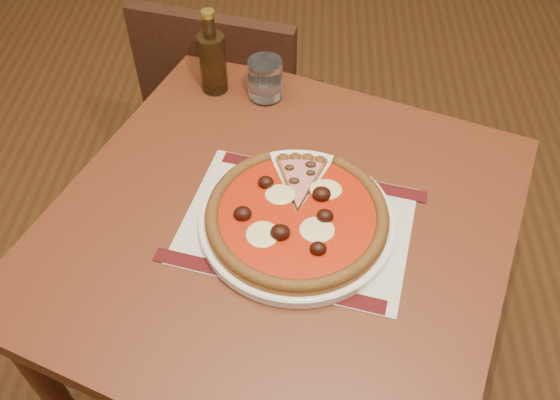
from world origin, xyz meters
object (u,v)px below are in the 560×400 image
object	(u,v)px
plate	(297,221)
water_glass	(265,79)
table	(279,252)
bottle	(213,60)
chair_far	(233,113)
pizza	(297,214)

from	to	relation	value
plate	water_glass	world-z (taller)	water_glass
table	plate	distance (m)	0.12
table	bottle	world-z (taller)	bottle
chair_far	pizza	size ratio (longest dim) A/B	2.64
table	pizza	bearing A→B (deg)	-21.32
table	bottle	size ratio (longest dim) A/B	5.38
water_glass	bottle	xyz separation A→B (m)	(-0.11, 0.02, 0.03)
bottle	plate	bearing A→B (deg)	-62.85
plate	water_glass	xyz separation A→B (m)	(-0.08, 0.36, 0.03)
pizza	bottle	world-z (taller)	bottle
plate	water_glass	bearing A→B (deg)	102.70
plate	pizza	bearing A→B (deg)	-88.09
chair_far	table	bearing A→B (deg)	118.19
table	bottle	distance (m)	0.44
chair_far	plate	distance (m)	0.69
bottle	chair_far	bearing A→B (deg)	90.40
plate	bottle	world-z (taller)	bottle
table	water_glass	xyz separation A→B (m)	(-0.05, 0.35, 0.15)
table	plate	xyz separation A→B (m)	(0.03, -0.01, 0.11)
table	chair_far	bearing A→B (deg)	105.51
chair_far	bottle	world-z (taller)	bottle
table	chair_far	size ratio (longest dim) A/B	1.21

